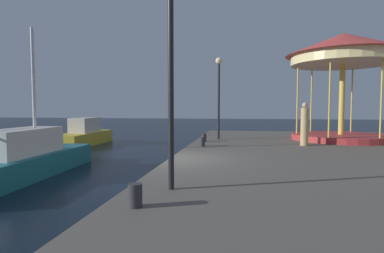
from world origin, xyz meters
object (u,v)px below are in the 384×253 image
(bollard_south, at_px, (135,195))
(bollard_center, at_px, (204,138))
(sailboat_teal, at_px, (20,160))
(bollard_north, at_px, (202,142))
(carousel, at_px, (343,60))
(person_by_the_water, at_px, (305,125))
(lamp_post_near_edge, at_px, (171,40))
(lamp_post_mid_promenade, at_px, (219,84))
(motorboat_yellow, at_px, (84,135))

(bollard_south, height_order, bollard_center, same)
(bollard_south, xyz_separation_m, bollard_center, (-0.09, 10.28, 0.00))
(sailboat_teal, height_order, bollard_north, sailboat_teal)
(sailboat_teal, distance_m, bollard_center, 8.08)
(carousel, bearing_deg, person_by_the_water, -130.77)
(lamp_post_near_edge, bearing_deg, bollard_north, 92.19)
(sailboat_teal, relative_size, lamp_post_mid_promenade, 1.72)
(bollard_north, bearing_deg, lamp_post_mid_promenade, 81.23)
(sailboat_teal, height_order, carousel, carousel)
(sailboat_teal, bearing_deg, carousel, 30.03)
(bollard_center, distance_m, person_by_the_water, 4.75)
(sailboat_teal, xyz_separation_m, carousel, (12.82, 7.41, 4.29))
(motorboat_yellow, relative_size, bollard_north, 14.13)
(motorboat_yellow, bearing_deg, lamp_post_near_edge, -55.36)
(carousel, xyz_separation_m, bollard_north, (-6.81, -3.77, -3.93))
(lamp_post_mid_promenade, distance_m, bollard_south, 11.81)
(motorboat_yellow, relative_size, lamp_post_mid_promenade, 1.31)
(sailboat_teal, bearing_deg, bollard_center, 43.47)
(lamp_post_mid_promenade, relative_size, bollard_south, 10.82)
(bollard_south, xyz_separation_m, person_by_the_water, (4.53, 9.42, 0.70))
(sailboat_teal, relative_size, carousel, 1.30)
(bollard_north, bearing_deg, carousel, 29.00)
(carousel, height_order, person_by_the_water, carousel)
(motorboat_yellow, relative_size, bollard_center, 14.13)
(carousel, distance_m, lamp_post_mid_promenade, 6.47)
(bollard_south, bearing_deg, carousel, 60.48)
(person_by_the_water, bearing_deg, lamp_post_mid_promenade, 152.80)
(carousel, xyz_separation_m, bollard_center, (-6.96, -1.86, -3.93))
(lamp_post_near_edge, distance_m, person_by_the_water, 9.46)
(motorboat_yellow, xyz_separation_m, carousel, (15.52, -2.09, 4.27))
(lamp_post_mid_promenade, bearing_deg, person_by_the_water, -27.20)
(bollard_center, bearing_deg, lamp_post_mid_promenade, 61.91)
(lamp_post_near_edge, bearing_deg, bollard_center, 92.72)
(motorboat_yellow, height_order, bollard_center, motorboat_yellow)
(motorboat_yellow, bearing_deg, sailboat_teal, -74.12)
(motorboat_yellow, bearing_deg, bollard_north, -33.94)
(motorboat_yellow, xyz_separation_m, bollard_south, (8.64, -14.23, 0.34))
(bollard_south, bearing_deg, lamp_post_near_edge, 74.40)
(lamp_post_mid_promenade, bearing_deg, bollard_south, -92.73)
(lamp_post_near_edge, height_order, person_by_the_water, lamp_post_near_edge)
(carousel, bearing_deg, bollard_south, -119.52)
(lamp_post_mid_promenade, relative_size, bollard_center, 10.82)
(bollard_north, bearing_deg, lamp_post_near_edge, -87.81)
(person_by_the_water, bearing_deg, bollard_south, -115.69)
(sailboat_teal, bearing_deg, bollard_south, -38.52)
(carousel, height_order, bollard_north, carousel)
(bollard_north, height_order, bollard_center, same)
(carousel, xyz_separation_m, lamp_post_mid_promenade, (-6.33, -0.67, -1.17))
(bollard_north, height_order, person_by_the_water, person_by_the_water)
(motorboat_yellow, xyz_separation_m, lamp_post_mid_promenade, (9.19, -2.76, 3.10))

